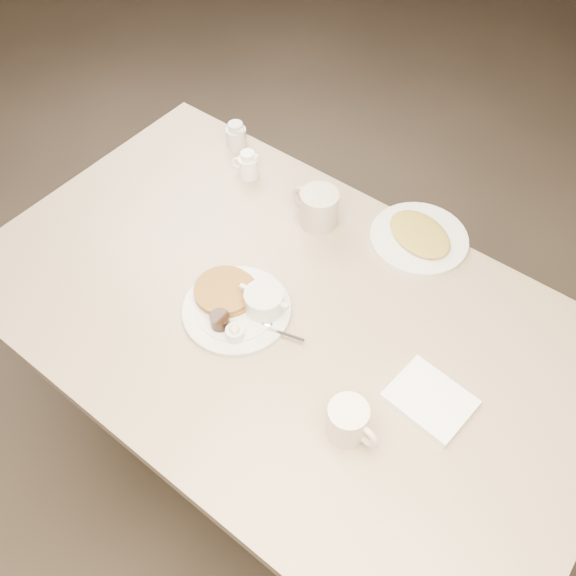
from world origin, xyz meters
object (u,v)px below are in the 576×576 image
Objects in this scene: diner_table at (283,350)px; coffee_mug_near at (348,421)px; creamer_right at (236,136)px; coffee_mug_far at (318,208)px; main_plate at (240,305)px; creamer_left at (248,165)px; hash_plate at (419,237)px.

coffee_mug_near is at bearing -28.55° from diner_table.
coffee_mug_far is at bearing -15.78° from creamer_right.
diner_table is 0.38m from coffee_mug_far.
diner_table is 12.48× the size of coffee_mug_near.
main_plate is 2.69× the size of coffee_mug_near.
diner_table is 0.39m from coffee_mug_near.
coffee_mug_near is 0.94m from creamer_right.
creamer_right reaches higher than main_plate.
creamer_right is (-0.37, 0.10, -0.01)m from coffee_mug_far.
hash_plate is at bearing 8.57° from creamer_left.
main_plate is at bearing -144.57° from diner_table.
main_plate is 0.38m from coffee_mug_near.
coffee_mug_far is 0.26m from creamer_left.
main_plate is 0.47m from creamer_left.
coffee_mug_near is at bearing -48.20° from coffee_mug_far.
coffee_mug_far reaches higher than creamer_left.
creamer_left is 0.92× the size of creamer_right.
coffee_mug_far is 0.38m from creamer_right.
coffee_mug_near is 0.81m from creamer_left.
hash_plate reaches higher than diner_table.
main_plate is at bearing -48.48° from creamer_right.
coffee_mug_far is at bearing 131.80° from coffee_mug_near.
coffee_mug_near is at bearing -15.02° from main_plate.
coffee_mug_near is (0.37, -0.10, 0.02)m from main_plate.
hash_plate is at bearing -0.03° from creamer_right.
diner_table is 0.22m from main_plate.
coffee_mug_near is 0.37× the size of hash_plate.
coffee_mug_far is 1.82× the size of creamer_left.
diner_table is 17.33× the size of creamer_right.
creamer_left is 0.13m from creamer_right.
coffee_mug_far is 0.27m from hash_plate.
creamer_right reaches higher than diner_table.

